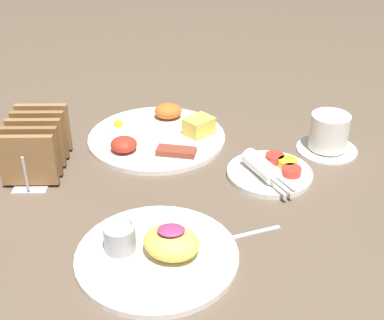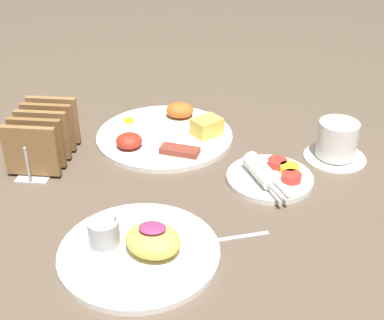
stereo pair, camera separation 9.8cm
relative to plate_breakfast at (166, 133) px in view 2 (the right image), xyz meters
name	(u,v)px [view 2 (the right image)]	position (x,y,z in m)	size (l,w,h in m)	color
ground_plane	(160,193)	(0.02, -0.21, -0.01)	(3.00, 3.00, 0.00)	brown
plate_breakfast	(166,133)	(0.00, 0.00, 0.00)	(0.28, 0.28, 0.05)	white
plate_condiments	(270,176)	(0.21, -0.15, 0.00)	(0.16, 0.18, 0.04)	white
plate_foreground	(139,247)	(0.01, -0.37, 0.00)	(0.24, 0.24, 0.06)	white
toast_rack	(43,137)	(-0.22, -0.11, 0.04)	(0.10, 0.18, 0.10)	#B7B7BC
coffee_cup	(337,142)	(0.34, -0.05, 0.03)	(0.12, 0.12, 0.08)	white
teaspoon	(215,239)	(0.12, -0.33, -0.01)	(0.13, 0.05, 0.01)	silver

